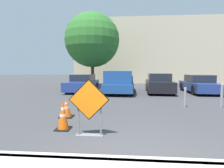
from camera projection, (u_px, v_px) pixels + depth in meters
ground_plane at (130, 93)px, 12.99m from camera, size 96.00×96.00×0.00m
curb_lip at (145, 163)px, 3.05m from camera, size 26.98×0.20×0.14m
road_closed_sign at (89, 105)px, 4.40m from camera, size 1.04×0.20×1.46m
traffic_cone_nearest at (63, 116)px, 4.95m from camera, size 0.41×0.41×0.81m
traffic_cone_second at (66, 108)px, 6.26m from camera, size 0.46×0.46×0.68m
parked_car_nearest at (83, 83)px, 13.88m from camera, size 1.93×4.61×1.33m
pickup_truck at (119, 83)px, 12.81m from camera, size 2.17×5.09×1.62m
parked_car_second at (159, 84)px, 13.01m from camera, size 2.03×4.16×1.43m
parked_car_third at (199, 84)px, 12.86m from camera, size 1.93×4.20×1.32m
bollard_nearest at (185, 97)px, 7.90m from camera, size 0.12×0.12×0.91m
bollard_second at (222, 95)px, 7.77m from camera, size 0.12×0.12×1.09m
building_facade_backdrop at (147, 52)px, 23.87m from camera, size 18.95×5.00×8.21m
street_tree_behind_lot at (92, 40)px, 17.29m from camera, size 5.38×5.38×7.33m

